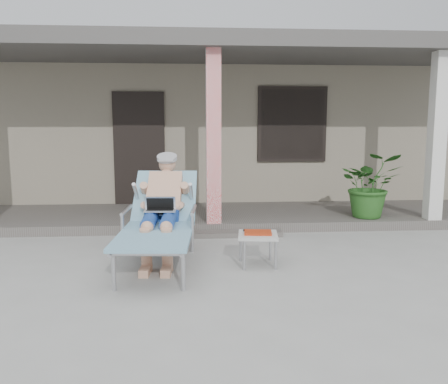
{
  "coord_description": "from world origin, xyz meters",
  "views": [
    {
      "loc": [
        -0.38,
        -5.03,
        1.67
      ],
      "look_at": [
        0.04,
        0.6,
        0.85
      ],
      "focal_mm": 38.0,
      "sensor_mm": 36.0,
      "label": 1
    }
  ],
  "objects": [
    {
      "name": "ground",
      "position": [
        0.0,
        0.0,
        0.0
      ],
      "size": [
        60.0,
        60.0,
        0.0
      ],
      "primitive_type": "plane",
      "color": "#9E9E99",
      "rests_on": "ground"
    },
    {
      "name": "house",
      "position": [
        0.0,
        6.5,
        1.67
      ],
      "size": [
        10.4,
        5.4,
        3.3
      ],
      "color": "gray",
      "rests_on": "ground"
    },
    {
      "name": "porch_deck",
      "position": [
        0.0,
        3.0,
        0.07
      ],
      "size": [
        10.0,
        2.0,
        0.15
      ],
      "primitive_type": "cube",
      "color": "#605B56",
      "rests_on": "ground"
    },
    {
      "name": "porch_overhang",
      "position": [
        0.0,
        2.95,
        2.79
      ],
      "size": [
        10.0,
        2.3,
        2.85
      ],
      "color": "silver",
      "rests_on": "porch_deck"
    },
    {
      "name": "porch_step",
      "position": [
        0.0,
        1.85,
        0.04
      ],
      "size": [
        2.0,
        0.3,
        0.07
      ],
      "primitive_type": "cube",
      "color": "#605B56",
      "rests_on": "ground"
    },
    {
      "name": "lounger",
      "position": [
        -0.72,
        0.63,
        0.85
      ],
      "size": [
        0.94,
        2.16,
        1.38
      ],
      "rotation": [
        0.0,
        0.0,
        -0.07
      ],
      "color": "#B7B7BC",
      "rests_on": "ground"
    },
    {
      "name": "side_table",
      "position": [
        0.43,
        0.37,
        0.35
      ],
      "size": [
        0.51,
        0.51,
        0.41
      ],
      "rotation": [
        0.0,
        0.0,
        -0.12
      ],
      "color": "#B8B8B3",
      "rests_on": "ground"
    },
    {
      "name": "potted_palm",
      "position": [
        2.56,
        2.37,
        0.68
      ],
      "size": [
        1.11,
        1.01,
        1.06
      ],
      "primitive_type": "imported",
      "rotation": [
        0.0,
        0.0,
        -0.21
      ],
      "color": "#26591E",
      "rests_on": "porch_deck"
    }
  ]
}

